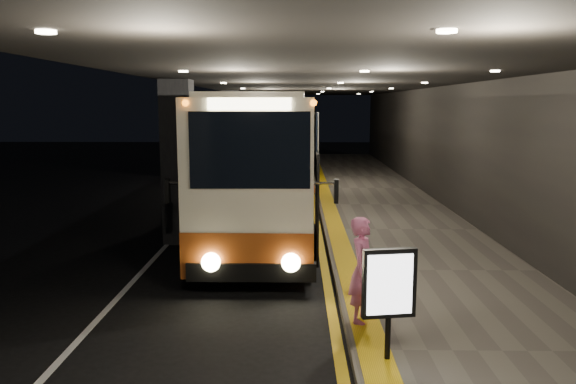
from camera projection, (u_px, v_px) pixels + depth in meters
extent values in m
plane|color=black|center=(214.00, 289.00, 11.51)|extent=(90.00, 90.00, 0.00)
cube|color=silver|center=(178.00, 233.00, 16.48)|extent=(0.12, 50.00, 0.01)
cube|color=gold|center=(319.00, 234.00, 16.41)|extent=(0.18, 50.00, 0.01)
cube|color=#514C44|center=(401.00, 232.00, 16.36)|extent=(4.50, 50.00, 0.15)
cube|color=gold|center=(336.00, 229.00, 16.38)|extent=(0.50, 50.00, 0.01)
cube|color=black|center=(484.00, 131.00, 15.87)|extent=(0.10, 50.00, 6.00)
cube|color=black|center=(178.00, 162.00, 15.14)|extent=(0.80, 0.80, 4.40)
cube|color=black|center=(231.00, 137.00, 27.00)|extent=(0.80, 0.80, 4.40)
cube|color=black|center=(326.00, 74.00, 15.69)|extent=(9.00, 50.00, 0.40)
cube|color=beige|center=(267.00, 159.00, 16.58)|extent=(2.72, 12.28, 3.47)
cube|color=brown|center=(268.00, 202.00, 16.77)|extent=(2.74, 12.30, 0.92)
cube|color=black|center=(250.00, 150.00, 10.38)|extent=(2.25, 0.09, 1.43)
cube|color=black|center=(251.00, 271.00, 10.82)|extent=(2.50, 0.28, 0.36)
cylinder|color=black|center=(209.00, 245.00, 13.02)|extent=(0.29, 1.02, 1.02)
cylinder|color=black|center=(309.00, 246.00, 12.98)|extent=(0.29, 1.02, 1.02)
cylinder|color=black|center=(242.00, 192.00, 20.88)|extent=(0.29, 1.02, 1.02)
cylinder|color=black|center=(304.00, 192.00, 20.84)|extent=(0.29, 1.02, 1.02)
sphere|color=#FFEAA5|center=(211.00, 262.00, 10.71)|extent=(0.37, 0.37, 0.37)
sphere|color=#FFEAA5|center=(291.00, 263.00, 10.69)|extent=(0.37, 0.37, 0.37)
cube|color=#FFF2BF|center=(249.00, 104.00, 10.24)|extent=(1.53, 0.07, 0.22)
cube|color=beige|center=(283.00, 143.00, 26.70)|extent=(3.01, 11.03, 3.09)
cube|color=brown|center=(283.00, 167.00, 26.87)|extent=(3.03, 11.05, 0.82)
cube|color=black|center=(279.00, 135.00, 21.18)|extent=(2.00, 0.20, 1.27)
cube|color=black|center=(279.00, 190.00, 21.58)|extent=(2.24, 0.40, 0.32)
cylinder|color=black|center=(257.00, 184.00, 23.53)|extent=(0.25, 0.91, 0.91)
cylinder|color=black|center=(305.00, 184.00, 23.50)|extent=(0.25, 0.91, 0.91)
cylinder|color=black|center=(266.00, 165.00, 30.53)|extent=(0.25, 0.91, 0.91)
cylinder|color=black|center=(303.00, 165.00, 30.49)|extent=(0.25, 0.91, 0.91)
imported|color=#CE608E|center=(363.00, 270.00, 9.29)|extent=(0.64, 0.76, 1.78)
cylinder|color=black|center=(388.00, 338.00, 7.96)|extent=(0.08, 0.08, 0.63)
cube|color=black|center=(389.00, 283.00, 7.83)|extent=(0.77, 0.22, 0.99)
cube|color=white|center=(390.00, 285.00, 7.77)|extent=(0.64, 0.13, 0.86)
cylinder|color=black|center=(360.00, 266.00, 10.85)|extent=(0.05, 0.05, 1.03)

